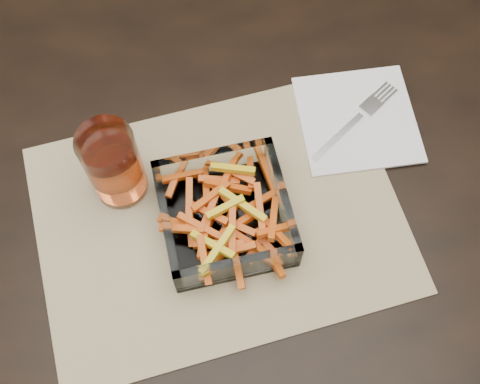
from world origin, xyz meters
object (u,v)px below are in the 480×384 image
(glass_bowl, at_px, (225,215))
(tumbler, at_px, (114,166))
(fork, at_px, (357,119))
(dining_table, at_px, (288,256))

(glass_bowl, xyz_separation_m, tumbler, (-0.12, 0.07, 0.03))
(glass_bowl, distance_m, fork, 0.23)
(dining_table, relative_size, fork, 11.61)
(dining_table, relative_size, glass_bowl, 9.86)
(tumbler, relative_size, fork, 0.86)
(fork, bearing_deg, tumbler, -117.51)
(tumbler, bearing_deg, fork, 9.05)
(tumbler, bearing_deg, dining_table, -25.10)
(glass_bowl, bearing_deg, dining_table, -18.01)
(dining_table, relative_size, tumbler, 13.46)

